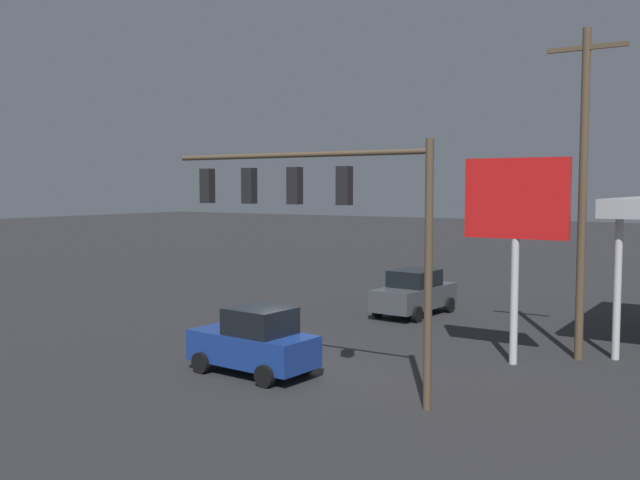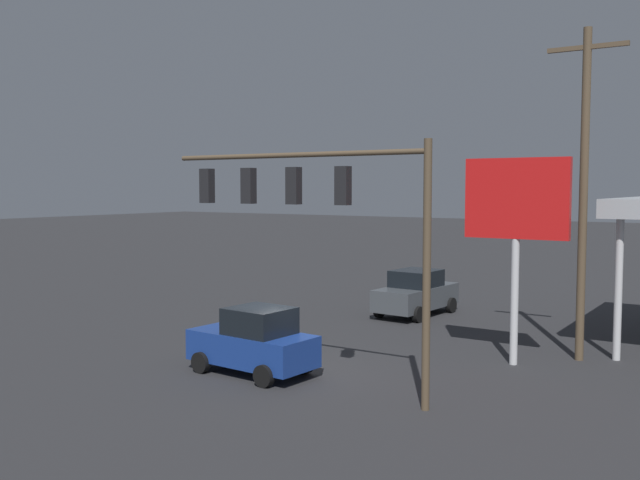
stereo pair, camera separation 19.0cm
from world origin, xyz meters
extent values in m
plane|color=#2D2D30|center=(0.00, 0.00, 0.00)|extent=(200.00, 200.00, 0.00)
cylinder|color=brown|center=(-5.03, 1.01, 3.29)|extent=(0.20, 0.20, 6.59)
cylinder|color=brown|center=(-1.06, 1.01, 6.29)|extent=(7.95, 0.14, 0.14)
cube|color=black|center=(-2.67, 1.01, 5.47)|extent=(0.36, 0.28, 1.00)
sphere|color=#FF4141|center=(-2.67, 0.82, 5.77)|extent=(0.22, 0.22, 0.22)
sphere|color=#392305|center=(-2.67, 0.82, 5.47)|extent=(0.22, 0.22, 0.22)
sphere|color=black|center=(-2.67, 0.82, 5.17)|extent=(0.22, 0.22, 0.22)
cube|color=black|center=(-1.12, 1.01, 5.47)|extent=(0.36, 0.28, 1.00)
sphere|color=#FF4141|center=(-1.12, 0.82, 5.77)|extent=(0.22, 0.22, 0.22)
sphere|color=#392305|center=(-1.12, 0.82, 5.47)|extent=(0.22, 0.22, 0.22)
sphere|color=black|center=(-1.12, 0.82, 5.17)|extent=(0.22, 0.22, 0.22)
cube|color=black|center=(0.43, 1.01, 5.47)|extent=(0.36, 0.28, 1.00)
sphere|color=#FF4141|center=(0.43, 0.82, 5.77)|extent=(0.22, 0.22, 0.22)
sphere|color=#392305|center=(0.43, 0.82, 5.47)|extent=(0.22, 0.22, 0.22)
sphere|color=black|center=(0.43, 0.82, 5.17)|extent=(0.22, 0.22, 0.22)
cube|color=black|center=(1.98, 1.01, 5.47)|extent=(0.36, 0.28, 1.00)
sphere|color=#FF4141|center=(1.98, 0.82, 5.77)|extent=(0.22, 0.22, 0.22)
sphere|color=#392305|center=(1.98, 0.82, 5.47)|extent=(0.22, 0.22, 0.22)
sphere|color=black|center=(1.98, 0.82, 5.17)|extent=(0.22, 0.22, 0.22)
cylinder|color=brown|center=(-6.96, -6.26, 5.15)|extent=(0.26, 0.26, 10.29)
cube|color=brown|center=(-6.96, -6.26, 9.69)|extent=(2.40, 0.14, 0.14)
cylinder|color=silver|center=(-7.95, -6.90, 2.23)|extent=(0.24, 0.24, 4.46)
cylinder|color=silver|center=(-5.40, -4.58, 3.16)|extent=(0.24, 0.24, 6.31)
cube|color=red|center=(-5.40, -4.58, 5.09)|extent=(3.18, 0.24, 2.44)
cube|color=black|center=(-5.40, -4.71, 5.09)|extent=(2.22, 0.04, 0.86)
cube|color=#474C51|center=(0.76, -10.64, 0.78)|extent=(2.13, 4.52, 0.90)
cube|color=black|center=(0.76, -10.64, 1.58)|extent=(1.80, 2.12, 0.70)
cylinder|color=black|center=(-0.05, -9.14, 0.33)|extent=(0.27, 0.67, 0.66)
cylinder|color=black|center=(1.79, -9.28, 0.33)|extent=(0.27, 0.67, 0.66)
cylinder|color=black|center=(-0.27, -11.99, 0.33)|extent=(0.27, 0.67, 0.66)
cylinder|color=black|center=(1.57, -12.13, 0.33)|extent=(0.27, 0.67, 0.66)
cube|color=navy|center=(0.64, 0.64, 0.76)|extent=(3.92, 1.98, 0.90)
cube|color=black|center=(0.34, 0.66, 1.59)|extent=(1.81, 1.69, 0.76)
cylinder|color=black|center=(1.94, 1.41, 0.31)|extent=(0.63, 0.27, 0.62)
cylinder|color=black|center=(1.81, -0.32, 0.31)|extent=(0.63, 0.27, 0.62)
cylinder|color=black|center=(-0.52, 1.60, 0.31)|extent=(0.63, 0.27, 0.62)
cylinder|color=black|center=(-0.65, -0.14, 0.31)|extent=(0.63, 0.27, 0.62)
camera|label=1|loc=(-12.02, 16.79, 5.43)|focal=40.00mm
camera|label=2|loc=(-12.18, 16.69, 5.43)|focal=40.00mm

